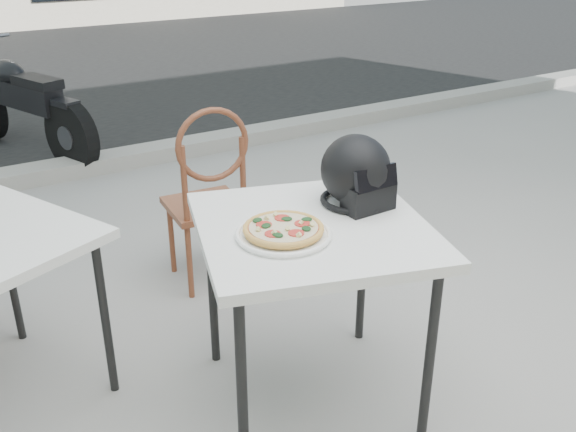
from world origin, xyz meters
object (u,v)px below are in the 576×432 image
plate (283,234)px  motorcycle (22,107)px  pizza (283,228)px  cafe_table_main (313,241)px  cafe_chair_main (209,188)px  helmet (357,174)px

plate → motorcycle: 3.91m
plate → pizza: 0.02m
cafe_table_main → cafe_chair_main: 1.06m
cafe_chair_main → helmet: bearing=106.1°
cafe_table_main → cafe_chair_main: size_ratio=1.03×
pizza → motorcycle: motorcycle is taller
helmet → motorcycle: bearing=97.5°
pizza → cafe_chair_main: size_ratio=0.37×
plate → pizza: size_ratio=1.11×
cafe_table_main → helmet: helmet is taller
helmet → pizza: bearing=-166.7°
cafe_chair_main → motorcycle: cafe_chair_main is taller
helmet → cafe_chair_main: 1.06m
cafe_table_main → helmet: bearing=15.7°
cafe_table_main → pizza: pizza is taller
helmet → cafe_chair_main: bearing=99.8°
plate → helmet: helmet is taller
helmet → cafe_chair_main: (-0.19, 0.98, -0.35)m
pizza → helmet: size_ratio=1.31×
plate → pizza: (0.00, 0.00, 0.02)m
plate → cafe_chair_main: size_ratio=0.42×
plate → cafe_chair_main: (0.21, 1.08, -0.24)m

